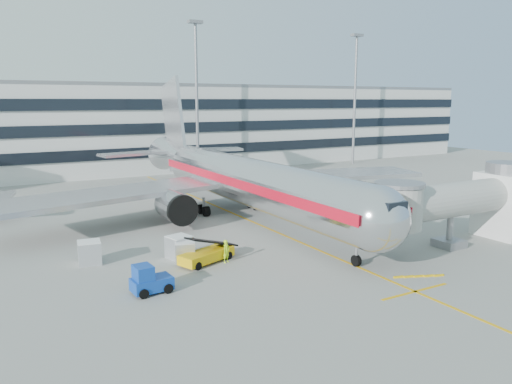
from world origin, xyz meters
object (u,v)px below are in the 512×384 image
belt_loader (207,254)px  baggage_tug (149,281)px  cargo_container_front (179,247)px  cargo_container_left (185,251)px  cargo_container_right (89,252)px  ramp_worker (226,251)px  main_jet (238,178)px

belt_loader → baggage_tug: belt_loader is taller
baggage_tug → cargo_container_front: baggage_tug is taller
cargo_container_left → cargo_container_right: size_ratio=1.00×
baggage_tug → ramp_worker: (7.29, 3.24, 0.05)m
cargo_container_left → cargo_container_front: cargo_container_front is taller
ramp_worker → belt_loader: bearing=128.1°
cargo_container_left → ramp_worker: 3.33m
ramp_worker → cargo_container_right: bearing=128.2°
cargo_container_front → ramp_worker: cargo_container_front is taller
belt_loader → cargo_container_left: size_ratio=2.62×
cargo_container_right → cargo_container_front: cargo_container_front is taller
cargo_container_front → baggage_tug: bearing=-125.9°
main_jet → baggage_tug: 23.47m
belt_loader → cargo_container_left: bearing=141.3°
cargo_container_right → baggage_tug: bearing=-75.1°
cargo_container_right → ramp_worker: (9.49, -5.00, 0.00)m
cargo_container_left → ramp_worker: size_ratio=1.05×
baggage_tug → cargo_container_right: (-2.20, 8.24, 0.05)m
cargo_container_front → cargo_container_left: bearing=-86.9°
cargo_container_front → belt_loader: bearing=-56.4°
main_jet → cargo_container_right: (-17.83, -8.94, -3.32)m
belt_loader → cargo_container_left: (-1.39, 1.12, 0.15)m
baggage_tug → cargo_container_front: (4.46, 6.15, 0.06)m
belt_loader → cargo_container_front: 2.63m
baggage_tug → cargo_container_left: size_ratio=1.41×
cargo_container_front → ramp_worker: (2.83, -2.91, -0.01)m
main_jet → cargo_container_left: main_jet is taller
main_jet → baggage_tug: (-15.63, -17.18, -3.37)m
belt_loader → baggage_tug: (-5.91, -3.97, 0.19)m
baggage_tug → cargo_container_right: size_ratio=1.42×
main_jet → cargo_container_right: 20.22m
cargo_container_right → main_jet: bearing=26.6°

